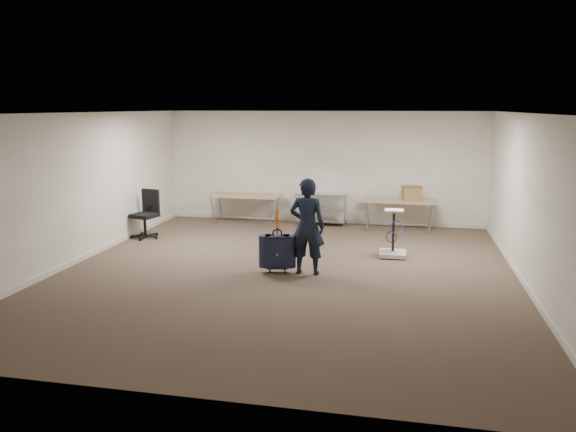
# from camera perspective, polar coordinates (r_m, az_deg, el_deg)

# --- Properties ---
(ground) EXTENTS (9.00, 9.00, 0.00)m
(ground) POSITION_cam_1_polar(r_m,az_deg,el_deg) (10.07, -0.17, -5.72)
(ground) COLOR #4B382D
(ground) RESTS_ON ground
(room_shell) EXTENTS (8.00, 9.00, 9.00)m
(room_shell) POSITION_cam_1_polar(r_m,az_deg,el_deg) (11.36, 1.28, -3.50)
(room_shell) COLOR beige
(room_shell) RESTS_ON ground
(folding_table_left) EXTENTS (1.80, 0.75, 0.73)m
(folding_table_left) POSITION_cam_1_polar(r_m,az_deg,el_deg) (14.11, -4.40, 1.95)
(folding_table_left) COLOR #9C7D5F
(folding_table_left) RESTS_ON ground
(folding_table_right) EXTENTS (1.80, 0.75, 0.73)m
(folding_table_right) POSITION_cam_1_polar(r_m,az_deg,el_deg) (13.56, 11.22, 1.39)
(folding_table_right) COLOR #9C7D5F
(folding_table_right) RESTS_ON ground
(wire_shelf) EXTENTS (1.22, 0.47, 0.80)m
(wire_shelf) POSITION_cam_1_polar(r_m,az_deg,el_deg) (14.00, 3.40, 0.89)
(wire_shelf) COLOR silver
(wire_shelf) RESTS_ON ground
(person) EXTENTS (0.62, 0.41, 1.71)m
(person) POSITION_cam_1_polar(r_m,az_deg,el_deg) (9.77, 1.96, -1.07)
(person) COLOR black
(person) RESTS_ON ground
(suitcase) EXTENTS (0.46, 0.32, 1.15)m
(suitcase) POSITION_cam_1_polar(r_m,az_deg,el_deg) (9.93, -1.09, -3.63)
(suitcase) COLOR black
(suitcase) RESTS_ON ground
(office_chair) EXTENTS (0.65, 0.65, 1.08)m
(office_chair) POSITION_cam_1_polar(r_m,az_deg,el_deg) (13.02, -14.21, -0.71)
(office_chair) COLOR black
(office_chair) RESTS_ON ground
(equipment_cart) EXTENTS (0.51, 0.51, 0.94)m
(equipment_cart) POSITION_cam_1_polar(r_m,az_deg,el_deg) (11.20, 10.61, -2.86)
(equipment_cart) COLOR beige
(equipment_cart) RESTS_ON ground
(cardboard_box) EXTENTS (0.49, 0.41, 0.33)m
(cardboard_box) POSITION_cam_1_polar(r_m,az_deg,el_deg) (13.61, 12.48, 2.30)
(cardboard_box) COLOR olive
(cardboard_box) RESTS_ON folding_table_right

